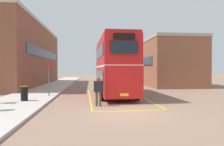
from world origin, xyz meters
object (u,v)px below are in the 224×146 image
(double_decker_bus, at_px, (114,66))
(bus_stop_sign, at_px, (49,75))
(litter_bin, at_px, (24,93))
(single_deck_bus, at_px, (120,73))
(pedestrian_boarding, at_px, (98,89))

(double_decker_bus, xyz_separation_m, bus_stop_sign, (-5.24, -0.86, -0.78))
(double_decker_bus, distance_m, litter_bin, 7.49)
(double_decker_bus, height_order, bus_stop_sign, double_decker_bus)
(double_decker_bus, xyz_separation_m, litter_bin, (-6.33, -3.53, -1.89))
(double_decker_bus, distance_m, single_deck_bus, 19.55)
(bus_stop_sign, bearing_deg, single_deck_bus, 67.50)
(double_decker_bus, bearing_deg, bus_stop_sign, -170.72)
(single_deck_bus, xyz_separation_m, bus_stop_sign, (-8.34, -20.14, 0.09))
(single_deck_bus, distance_m, bus_stop_sign, 21.80)
(double_decker_bus, relative_size, bus_stop_sign, 3.79)
(litter_bin, distance_m, bus_stop_sign, 3.09)
(double_decker_bus, xyz_separation_m, single_deck_bus, (3.10, 19.29, -0.87))
(double_decker_bus, height_order, litter_bin, double_decker_bus)
(double_decker_bus, relative_size, pedestrian_boarding, 5.65)
(single_deck_bus, xyz_separation_m, litter_bin, (-9.43, -22.81, -1.01))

